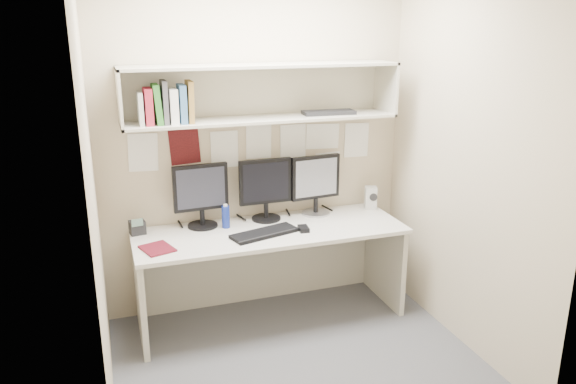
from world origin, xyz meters
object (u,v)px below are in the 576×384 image
object	(u,v)px
monitor_center	(265,187)
maroon_notebook	(157,249)
keyboard	(265,233)
desk	(270,274)
monitor_right	(316,183)
speaker	(371,198)
monitor_left	(201,193)
desk_phone	(137,227)

from	to	relation	value
monitor_center	maroon_notebook	bearing A→B (deg)	-158.73
keyboard	maroon_notebook	xyz separation A→B (m)	(-0.76, -0.03, -0.01)
desk	monitor_right	distance (m)	0.80
desk	monitor_right	world-z (taller)	monitor_right
desk	keyboard	distance (m)	0.40
monitor_right	speaker	xyz separation A→B (m)	(0.48, -0.02, -0.17)
monitor_left	desk_phone	world-z (taller)	monitor_left
speaker	desk_phone	bearing A→B (deg)	-161.77
desk	monitor_left	size ratio (longest dim) A/B	4.18
monitor_left	speaker	xyz separation A→B (m)	(1.39, -0.02, -0.17)
monitor_center	monitor_left	bearing A→B (deg)	179.14
monitor_left	desk_phone	xyz separation A→B (m)	(-0.48, -0.01, -0.21)
monitor_center	desk_phone	distance (m)	1.00
desk	speaker	xyz separation A→B (m)	(0.93, 0.20, 0.46)
maroon_notebook	desk_phone	distance (m)	0.36
keyboard	speaker	distance (m)	1.05
monitor_left	keyboard	size ratio (longest dim) A/B	0.96
desk	maroon_notebook	size ratio (longest dim) A/B	8.74
speaker	maroon_notebook	distance (m)	1.80
monitor_left	maroon_notebook	bearing A→B (deg)	-140.02
desk	desk_phone	bearing A→B (deg)	167.59
monitor_right	maroon_notebook	bearing A→B (deg)	-170.13
monitor_left	keyboard	xyz separation A→B (m)	(0.39, -0.32, -0.25)
desk	desk_phone	size ratio (longest dim) A/B	15.30
monitor_center	speaker	bearing A→B (deg)	-2.38
desk_phone	monitor_left	bearing A→B (deg)	-8.41
monitor_right	speaker	distance (m)	0.51
monitor_center	keyboard	distance (m)	0.42
monitor_center	monitor_right	size ratio (longest dim) A/B	1.01
monitor_center	keyboard	world-z (taller)	monitor_center
keyboard	speaker	world-z (taller)	speaker
monitor_left	monitor_center	xyz separation A→B (m)	(0.50, -0.00, 0.00)
monitor_left	monitor_center	distance (m)	0.50
desk_phone	monitor_right	bearing A→B (deg)	-9.39
desk	monitor_left	xyz separation A→B (m)	(-0.46, 0.22, 0.62)
desk	monitor_right	size ratio (longest dim) A/B	4.20
monitor_center	maroon_notebook	distance (m)	0.97
monitor_left	monitor_center	world-z (taller)	monitor_center
monitor_right	keyboard	size ratio (longest dim) A/B	0.96
monitor_center	desk_phone	size ratio (longest dim) A/B	3.67
monitor_left	keyboard	world-z (taller)	monitor_left
monitor_right	speaker	bearing A→B (deg)	-8.37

